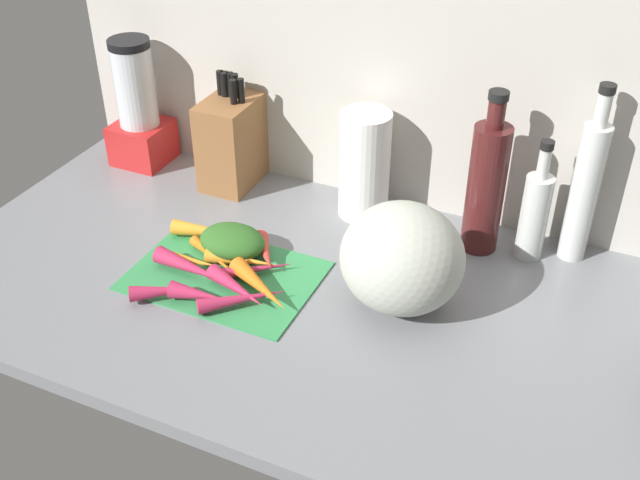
{
  "coord_description": "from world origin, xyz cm",
  "views": [
    {
      "loc": [
        40.05,
        -105.23,
        91.87
      ],
      "look_at": [
        -7.62,
        -0.41,
        12.3
      ],
      "focal_mm": 43.4,
      "sensor_mm": 36.0,
      "label": 1
    }
  ],
  "objects_px": {
    "bottle_0": "(486,186)",
    "bottle_2": "(585,188)",
    "carrot_2": "(260,286)",
    "carrot_3": "(213,232)",
    "blender_appliance": "(138,111)",
    "bottle_1": "(535,213)",
    "cutting_board": "(225,275)",
    "carrot_10": "(242,259)",
    "carrot_5": "(242,299)",
    "carrot_6": "(265,252)",
    "carrot_12": "(191,261)",
    "carrot_11": "(214,256)",
    "carrot_7": "(239,241)",
    "carrot_8": "(258,269)",
    "winter_squash": "(402,258)",
    "carrot_4": "(197,294)",
    "knife_block": "(232,141)",
    "carrot_9": "(165,291)",
    "paper_towel_roll": "(365,165)",
    "carrot_0": "(192,268)"
  },
  "relations": [
    {
      "from": "knife_block",
      "to": "bottle_2",
      "type": "bearing_deg",
      "value": 2.01
    },
    {
      "from": "carrot_4",
      "to": "paper_towel_roll",
      "type": "distance_m",
      "value": 0.46
    },
    {
      "from": "carrot_12",
      "to": "knife_block",
      "type": "distance_m",
      "value": 0.36
    },
    {
      "from": "paper_towel_roll",
      "to": "carrot_6",
      "type": "bearing_deg",
      "value": -112.96
    },
    {
      "from": "carrot_7",
      "to": "bottle_2",
      "type": "height_order",
      "value": "bottle_2"
    },
    {
      "from": "bottle_0",
      "to": "bottle_2",
      "type": "relative_size",
      "value": 0.93
    },
    {
      "from": "cutting_board",
      "to": "bottle_2",
      "type": "xyz_separation_m",
      "value": [
        0.6,
        0.36,
        0.15
      ]
    },
    {
      "from": "carrot_5",
      "to": "carrot_11",
      "type": "relative_size",
      "value": 1.12
    },
    {
      "from": "blender_appliance",
      "to": "bottle_0",
      "type": "distance_m",
      "value": 0.84
    },
    {
      "from": "carrot_2",
      "to": "carrot_5",
      "type": "bearing_deg",
      "value": -106.58
    },
    {
      "from": "carrot_11",
      "to": "carrot_12",
      "type": "bearing_deg",
      "value": -130.06
    },
    {
      "from": "carrot_6",
      "to": "carrot_12",
      "type": "distance_m",
      "value": 0.15
    },
    {
      "from": "bottle_0",
      "to": "carrot_9",
      "type": "bearing_deg",
      "value": -139.29
    },
    {
      "from": "carrot_10",
      "to": "knife_block",
      "type": "distance_m",
      "value": 0.35
    },
    {
      "from": "cutting_board",
      "to": "paper_towel_roll",
      "type": "relative_size",
      "value": 1.51
    },
    {
      "from": "carrot_3",
      "to": "carrot_5",
      "type": "distance_m",
      "value": 0.23
    },
    {
      "from": "carrot_4",
      "to": "knife_block",
      "type": "relative_size",
      "value": 0.41
    },
    {
      "from": "carrot_7",
      "to": "winter_squash",
      "type": "bearing_deg",
      "value": -3.52
    },
    {
      "from": "carrot_6",
      "to": "carrot_10",
      "type": "bearing_deg",
      "value": -130.65
    },
    {
      "from": "cutting_board",
      "to": "carrot_10",
      "type": "bearing_deg",
      "value": 62.22
    },
    {
      "from": "carrot_8",
      "to": "winter_squash",
      "type": "distance_m",
      "value": 0.29
    },
    {
      "from": "carrot_6",
      "to": "paper_towel_roll",
      "type": "distance_m",
      "value": 0.29
    },
    {
      "from": "carrot_3",
      "to": "carrot_6",
      "type": "relative_size",
      "value": 1.59
    },
    {
      "from": "carrot_3",
      "to": "bottle_2",
      "type": "relative_size",
      "value": 0.47
    },
    {
      "from": "carrot_6",
      "to": "blender_appliance",
      "type": "bearing_deg",
      "value": 151.38
    },
    {
      "from": "carrot_4",
      "to": "carrot_5",
      "type": "relative_size",
      "value": 0.64
    },
    {
      "from": "carrot_2",
      "to": "carrot_4",
      "type": "height_order",
      "value": "carrot_2"
    },
    {
      "from": "carrot_7",
      "to": "bottle_2",
      "type": "distance_m",
      "value": 0.69
    },
    {
      "from": "carrot_11",
      "to": "paper_towel_roll",
      "type": "relative_size",
      "value": 0.62
    },
    {
      "from": "carrot_5",
      "to": "carrot_11",
      "type": "distance_m",
      "value": 0.15
    },
    {
      "from": "carrot_2",
      "to": "carrot_3",
      "type": "xyz_separation_m",
      "value": [
        -0.17,
        0.12,
        -0.0
      ]
    },
    {
      "from": "bottle_0",
      "to": "bottle_2",
      "type": "xyz_separation_m",
      "value": [
        0.18,
        0.05,
        0.01
      ]
    },
    {
      "from": "blender_appliance",
      "to": "bottle_1",
      "type": "height_order",
      "value": "blender_appliance"
    },
    {
      "from": "carrot_7",
      "to": "carrot_4",
      "type": "bearing_deg",
      "value": -85.09
    },
    {
      "from": "carrot_0",
      "to": "bottle_2",
      "type": "bearing_deg",
      "value": 30.56
    },
    {
      "from": "carrot_2",
      "to": "carrot_6",
      "type": "xyz_separation_m",
      "value": [
        -0.04,
        0.1,
        -0.0
      ]
    },
    {
      "from": "carrot_2",
      "to": "carrot_3",
      "type": "bearing_deg",
      "value": 145.27
    },
    {
      "from": "carrot_4",
      "to": "carrot_8",
      "type": "distance_m",
      "value": 0.14
    },
    {
      "from": "carrot_10",
      "to": "paper_towel_roll",
      "type": "xyz_separation_m",
      "value": [
        0.14,
        0.29,
        0.1
      ]
    },
    {
      "from": "carrot_8",
      "to": "carrot_2",
      "type": "bearing_deg",
      "value": -58.29
    },
    {
      "from": "cutting_board",
      "to": "bottle_2",
      "type": "bearing_deg",
      "value": 30.46
    },
    {
      "from": "carrot_0",
      "to": "carrot_2",
      "type": "distance_m",
      "value": 0.15
    },
    {
      "from": "carrot_2",
      "to": "carrot_3",
      "type": "height_order",
      "value": "carrot_2"
    },
    {
      "from": "bottle_1",
      "to": "bottle_2",
      "type": "distance_m",
      "value": 0.1
    },
    {
      "from": "carrot_2",
      "to": "carrot_10",
      "type": "relative_size",
      "value": 1.15
    },
    {
      "from": "carrot_4",
      "to": "carrot_7",
      "type": "height_order",
      "value": "same"
    },
    {
      "from": "carrot_12",
      "to": "blender_appliance",
      "type": "height_order",
      "value": "blender_appliance"
    },
    {
      "from": "carrot_11",
      "to": "paper_towel_roll",
      "type": "height_order",
      "value": "paper_towel_roll"
    },
    {
      "from": "carrot_10",
      "to": "winter_squash",
      "type": "height_order",
      "value": "winter_squash"
    },
    {
      "from": "carrot_10",
      "to": "paper_towel_roll",
      "type": "relative_size",
      "value": 0.6
    }
  ]
}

